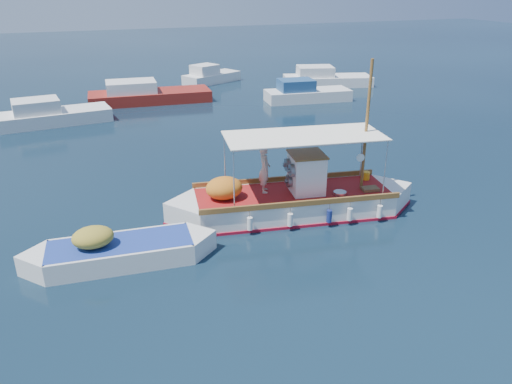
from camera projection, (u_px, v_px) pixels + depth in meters
name	position (u px, v px, depth m)	size (l,w,h in m)	color
ground	(282.00, 223.00, 18.32)	(160.00, 160.00, 0.00)	black
fishing_caique	(291.00, 201.00, 18.89)	(9.59, 3.74, 5.92)	white
dinghy	(119.00, 253.00, 15.72)	(6.13, 2.07, 1.50)	white
bg_boat_nw	(51.00, 116.00, 30.71)	(6.80, 3.14, 1.80)	silver
bg_boat_n	(146.00, 96.00, 36.09)	(8.77, 3.39, 1.80)	maroon
bg_boat_ne	(305.00, 94.00, 36.52)	(6.38, 2.91, 1.80)	silver
bg_boat_e	(325.00, 80.00, 41.85)	(7.65, 4.47, 1.80)	silver
bg_boat_far_n	(210.00, 77.00, 42.90)	(5.42, 3.98, 1.80)	silver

